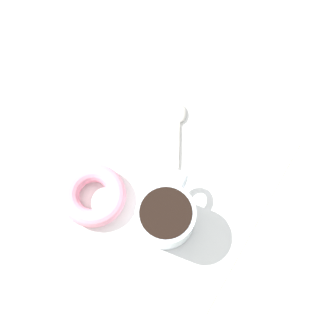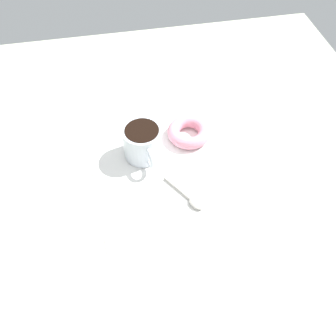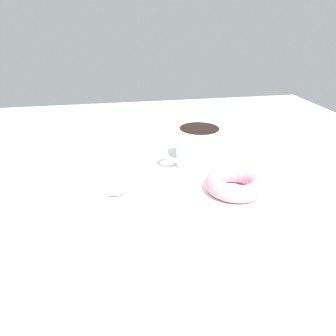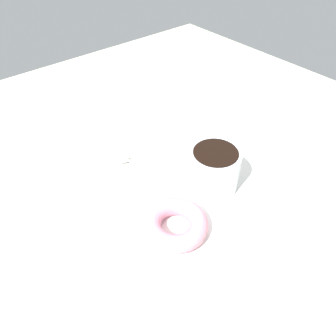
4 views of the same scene
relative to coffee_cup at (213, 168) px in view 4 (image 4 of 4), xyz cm
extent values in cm
cube|color=beige|center=(-4.12, 6.59, -5.36)|extent=(120.00, 120.00, 2.00)
cube|color=white|center=(-4.54, 6.88, -4.21)|extent=(34.64, 34.64, 0.30)
cylinder|color=silver|center=(0.03, -0.18, -0.19)|extent=(8.91, 8.91, 7.73)
cylinder|color=black|center=(0.03, -0.18, 3.47)|extent=(7.71, 7.71, 0.60)
torus|color=silver|center=(-0.76, 4.65, -0.19)|extent=(1.73, 5.31, 5.23)
torus|color=pink|center=(-11.73, -3.55, -2.58)|extent=(10.46, 10.46, 2.97)
ellipsoid|color=#B7B2A8|center=(-8.84, 16.33, -3.61)|extent=(3.98, 4.33, 0.90)
cylinder|color=#B7B2A8|center=(-5.90, 11.86, -3.78)|extent=(5.37, 7.76, 0.56)
camera|label=1|loc=(7.52, -10.26, 70.18)|focal=50.00mm
camera|label=2|loc=(5.35, 58.00, 63.15)|focal=40.00mm
camera|label=3|loc=(-58.26, 17.10, 23.79)|focal=35.00mm
camera|label=4|loc=(-33.18, -27.57, 38.58)|focal=35.00mm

